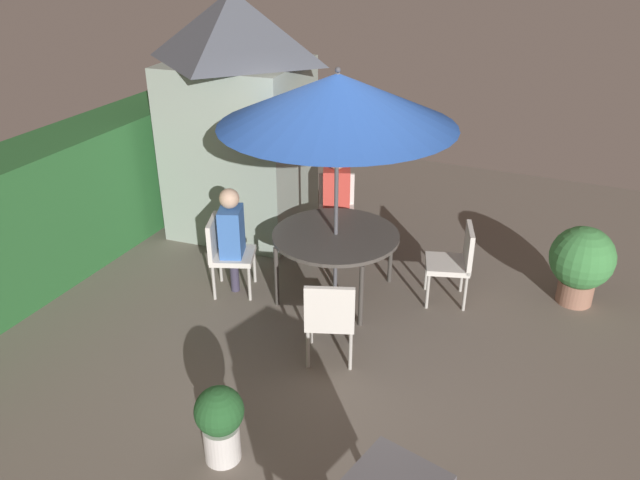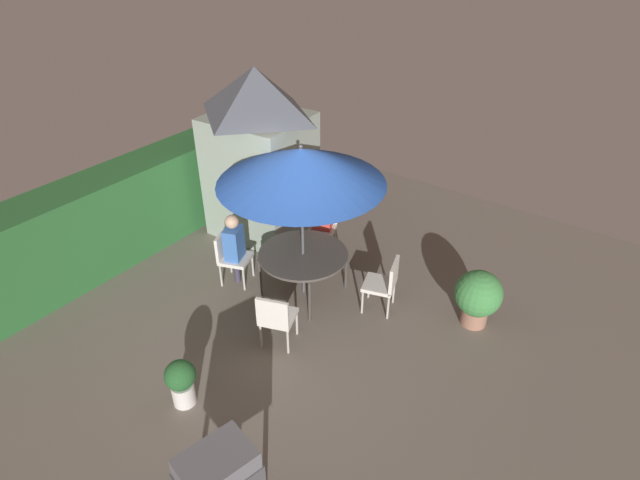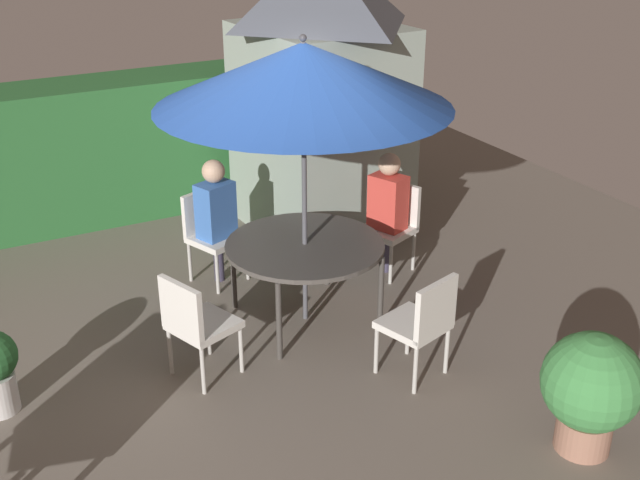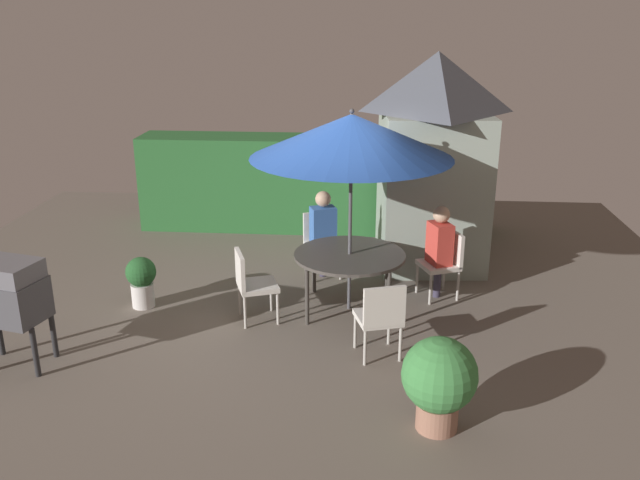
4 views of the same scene
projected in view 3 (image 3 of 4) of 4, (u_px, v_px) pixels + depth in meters
The scene contains 12 objects.
ground_plane at pixel (242, 350), 6.75m from camera, with size 11.00×11.00×0.00m, color #6B6056.
hedge_backdrop at pixel (122, 147), 9.23m from camera, with size 5.96×0.86×1.60m.
garden_shed at pixel (321, 89), 8.54m from camera, with size 1.69×1.85×3.09m.
patio_table at pixel (305, 249), 6.95m from camera, with size 1.40×1.40×0.75m.
patio_umbrella at pixel (303, 75), 6.31m from camera, with size 2.44×2.44×2.55m.
chair_near_shed at pixel (392, 221), 7.95m from camera, with size 0.60×0.60×0.90m.
chair_far_side at pixel (211, 230), 7.76m from camera, with size 0.60×0.60×0.90m.
chair_toward_hedge at pixel (195, 321), 6.18m from camera, with size 0.59×0.59×0.90m.
chair_toward_house at pixel (422, 321), 6.18m from camera, with size 0.58×0.58×0.90m.
potted_plant_by_shed at pixel (591, 387), 5.40m from camera, with size 0.69×0.69×0.90m.
person_in_red at pixel (388, 199), 7.79m from camera, with size 0.35×0.41×1.26m.
person_in_blue at pixel (216, 207), 7.60m from camera, with size 0.40×0.35×1.26m.
Camera 3 is at (-2.11, -5.38, 3.68)m, focal length 44.55 mm.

